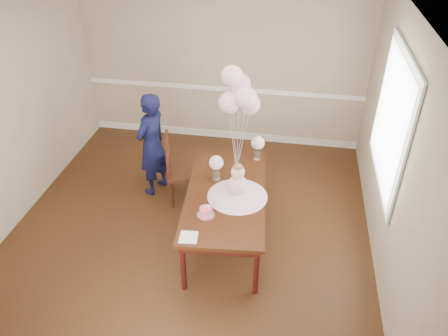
% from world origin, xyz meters
% --- Properties ---
extents(floor, '(4.50, 5.00, 0.00)m').
position_xyz_m(floor, '(0.00, 0.00, 0.00)').
color(floor, black).
rests_on(floor, ground).
extents(ceiling, '(4.50, 5.00, 0.02)m').
position_xyz_m(ceiling, '(0.00, 0.00, 2.70)').
color(ceiling, white).
rests_on(ceiling, wall_back).
extents(wall_back, '(4.50, 0.02, 2.70)m').
position_xyz_m(wall_back, '(0.00, 2.50, 1.35)').
color(wall_back, tan).
rests_on(wall_back, floor).
extents(wall_right, '(0.02, 5.00, 2.70)m').
position_xyz_m(wall_right, '(2.25, 0.00, 1.35)').
color(wall_right, tan).
rests_on(wall_right, floor).
extents(chair_rail_trim, '(4.50, 0.02, 0.07)m').
position_xyz_m(chair_rail_trim, '(0.00, 2.49, 0.90)').
color(chair_rail_trim, white).
rests_on(chair_rail_trim, wall_back).
extents(baseboard_trim, '(4.50, 0.02, 0.12)m').
position_xyz_m(baseboard_trim, '(0.00, 2.49, 0.06)').
color(baseboard_trim, silver).
rests_on(baseboard_trim, floor).
extents(window_frame, '(0.02, 1.66, 1.56)m').
position_xyz_m(window_frame, '(2.23, 0.50, 1.55)').
color(window_frame, silver).
rests_on(window_frame, wall_right).
extents(window_blinds, '(0.01, 1.50, 1.40)m').
position_xyz_m(window_blinds, '(2.21, 0.50, 1.55)').
color(window_blinds, white).
rests_on(window_blinds, wall_right).
extents(dining_table_top, '(1.08, 1.91, 0.05)m').
position_xyz_m(dining_table_top, '(0.47, 0.02, 0.67)').
color(dining_table_top, black).
rests_on(dining_table_top, table_leg_fl).
extents(table_apron, '(0.98, 1.81, 0.09)m').
position_xyz_m(table_apron, '(0.47, 0.02, 0.60)').
color(table_apron, black).
rests_on(table_apron, table_leg_fl).
extents(table_leg_fl, '(0.07, 0.07, 0.64)m').
position_xyz_m(table_leg_fl, '(0.16, -0.86, 0.32)').
color(table_leg_fl, black).
rests_on(table_leg_fl, floor).
extents(table_leg_fr, '(0.07, 0.07, 0.64)m').
position_xyz_m(table_leg_fr, '(0.93, -0.79, 0.32)').
color(table_leg_fr, black).
rests_on(table_leg_fr, floor).
extents(table_leg_bl, '(0.07, 0.07, 0.64)m').
position_xyz_m(table_leg_bl, '(0.01, 0.83, 0.32)').
color(table_leg_bl, black).
rests_on(table_leg_bl, floor).
extents(table_leg_br, '(0.07, 0.07, 0.64)m').
position_xyz_m(table_leg_br, '(0.78, 0.89, 0.32)').
color(table_leg_br, black).
rests_on(table_leg_br, floor).
extents(baby_skirt, '(0.76, 0.76, 0.09)m').
position_xyz_m(baby_skirt, '(0.61, -0.02, 0.74)').
color(baby_skirt, '#E7AAD0').
rests_on(baby_skirt, dining_table_top).
extents(baby_torso, '(0.22, 0.22, 0.22)m').
position_xyz_m(baby_torso, '(0.61, -0.02, 0.85)').
color(baby_torso, '#FA9ED4').
rests_on(baby_torso, baby_skirt).
extents(baby_head, '(0.16, 0.16, 0.16)m').
position_xyz_m(baby_head, '(0.61, -0.02, 1.03)').
color(baby_head, beige).
rests_on(baby_head, baby_torso).
extents(baby_hair, '(0.11, 0.11, 0.11)m').
position_xyz_m(baby_hair, '(0.61, -0.02, 1.08)').
color(baby_hair, brown).
rests_on(baby_hair, baby_head).
extents(cake_platter, '(0.22, 0.22, 0.01)m').
position_xyz_m(cake_platter, '(0.32, -0.41, 0.69)').
color(cake_platter, silver).
rests_on(cake_platter, dining_table_top).
extents(birthday_cake, '(0.15, 0.15, 0.09)m').
position_xyz_m(birthday_cake, '(0.32, -0.41, 0.74)').
color(birthday_cake, '#FA4F7D').
rests_on(birthday_cake, cake_platter).
extents(cake_flower_a, '(0.03, 0.03, 0.03)m').
position_xyz_m(cake_flower_a, '(0.32, -0.41, 0.80)').
color(cake_flower_a, silver).
rests_on(cake_flower_a, birthday_cake).
extents(cake_flower_b, '(0.03, 0.03, 0.03)m').
position_xyz_m(cake_flower_b, '(0.35, -0.39, 0.80)').
color(cake_flower_b, silver).
rests_on(cake_flower_b, birthday_cake).
extents(rose_vase_near, '(0.10, 0.10, 0.15)m').
position_xyz_m(rose_vase_near, '(0.31, 0.28, 0.76)').
color(rose_vase_near, silver).
rests_on(rose_vase_near, dining_table_top).
extents(roses_near, '(0.17, 0.17, 0.17)m').
position_xyz_m(roses_near, '(0.31, 0.28, 0.93)').
color(roses_near, beige).
rests_on(roses_near, rose_vase_near).
extents(rose_vase_far, '(0.10, 0.10, 0.15)m').
position_xyz_m(rose_vase_far, '(0.75, 0.83, 0.76)').
color(rose_vase_far, white).
rests_on(rose_vase_far, dining_table_top).
extents(roses_far, '(0.17, 0.17, 0.17)m').
position_xyz_m(roses_far, '(0.75, 0.83, 0.93)').
color(roses_far, silver).
rests_on(roses_far, rose_vase_far).
extents(napkin, '(0.20, 0.20, 0.01)m').
position_xyz_m(napkin, '(0.22, -0.79, 0.69)').
color(napkin, white).
rests_on(napkin, dining_table_top).
extents(balloon_weight, '(0.04, 0.04, 0.02)m').
position_xyz_m(balloon_weight, '(0.52, 0.53, 0.70)').
color(balloon_weight, silver).
rests_on(balloon_weight, dining_table_top).
extents(balloon_a, '(0.26, 0.26, 0.26)m').
position_xyz_m(balloon_a, '(0.43, 0.52, 1.61)').
color(balloon_a, '#FFB4C7').
rests_on(balloon_a, balloon_ribbon_a).
extents(balloon_b, '(0.26, 0.26, 0.26)m').
position_xyz_m(balloon_b, '(0.61, 0.49, 1.70)').
color(balloon_b, '#FFB4D0').
rests_on(balloon_b, balloon_ribbon_b).
extents(balloon_c, '(0.26, 0.26, 0.26)m').
position_xyz_m(balloon_c, '(0.53, 0.62, 1.79)').
color(balloon_c, '#DE9DB2').
rests_on(balloon_c, balloon_ribbon_c).
extents(balloon_d, '(0.26, 0.26, 0.26)m').
position_xyz_m(balloon_d, '(0.44, 0.63, 1.88)').
color(balloon_d, '#FFB4CE').
rests_on(balloon_d, balloon_ribbon_d).
extents(balloon_e, '(0.26, 0.26, 0.26)m').
position_xyz_m(balloon_e, '(0.65, 0.61, 1.56)').
color(balloon_e, '#DA9AB2').
rests_on(balloon_e, balloon_ribbon_e).
extents(balloon_ribbon_a, '(0.08, 0.01, 0.77)m').
position_xyz_m(balloon_ribbon_a, '(0.47, 0.53, 1.08)').
color(balloon_ribbon_a, white).
rests_on(balloon_ribbon_a, balloon_weight).
extents(balloon_ribbon_b, '(0.10, 0.04, 0.86)m').
position_xyz_m(balloon_ribbon_b, '(0.57, 0.51, 1.13)').
color(balloon_ribbon_b, white).
rests_on(balloon_ribbon_b, balloon_weight).
extents(balloon_ribbon_c, '(0.01, 0.09, 0.95)m').
position_xyz_m(balloon_ribbon_c, '(0.52, 0.58, 1.18)').
color(balloon_ribbon_c, white).
rests_on(balloon_ribbon_c, balloon_weight).
extents(balloon_ribbon_d, '(0.08, 0.09, 1.04)m').
position_xyz_m(balloon_ribbon_d, '(0.48, 0.58, 1.22)').
color(balloon_ribbon_d, white).
rests_on(balloon_ribbon_d, balloon_weight).
extents(balloon_ribbon_e, '(0.12, 0.08, 0.71)m').
position_xyz_m(balloon_ribbon_e, '(0.58, 0.57, 1.06)').
color(balloon_ribbon_e, white).
rests_on(balloon_ribbon_e, balloon_weight).
extents(dining_chair_seat, '(0.54, 0.54, 0.05)m').
position_xyz_m(dining_chair_seat, '(-0.22, 0.70, 0.45)').
color(dining_chair_seat, black).
rests_on(dining_chair_seat, chair_leg_fl).
extents(chair_leg_fl, '(0.05, 0.05, 0.43)m').
position_xyz_m(chair_leg_fl, '(-0.34, 0.48, 0.21)').
color(chair_leg_fl, '#33130E').
rests_on(chair_leg_fl, floor).
extents(chair_leg_fr, '(0.05, 0.05, 0.43)m').
position_xyz_m(chair_leg_fr, '(0.00, 0.57, 0.21)').
color(chair_leg_fr, '#3E1A11').
rests_on(chair_leg_fr, floor).
extents(chair_leg_bl, '(0.05, 0.05, 0.43)m').
position_xyz_m(chair_leg_bl, '(-0.44, 0.83, 0.21)').
color(chair_leg_bl, '#3A1E10').
rests_on(chair_leg_bl, floor).
extents(chair_leg_br, '(0.05, 0.05, 0.43)m').
position_xyz_m(chair_leg_br, '(-0.09, 0.92, 0.21)').
color(chair_leg_br, black).
rests_on(chair_leg_br, floor).
extents(chair_back_post_l, '(0.05, 0.05, 0.56)m').
position_xyz_m(chair_back_post_l, '(-0.36, 0.48, 0.73)').
color(chair_back_post_l, '#34160E').
rests_on(chair_back_post_l, dining_chair_seat).
extents(chair_back_post_r, '(0.05, 0.05, 0.56)m').
position_xyz_m(chair_back_post_r, '(-0.45, 0.82, 0.73)').
color(chair_back_post_r, '#3D1A10').
rests_on(chair_back_post_r, dining_chair_seat).
extents(chair_slat_low, '(0.13, 0.39, 0.05)m').
position_xyz_m(chair_slat_low, '(-0.41, 0.65, 0.62)').
color(chair_slat_low, '#3E1610').
rests_on(chair_slat_low, dining_chair_seat).
extents(chair_slat_mid, '(0.13, 0.39, 0.05)m').
position_xyz_m(chair_slat_mid, '(-0.41, 0.65, 0.77)').
color(chair_slat_mid, '#3D1610').
rests_on(chair_slat_mid, dining_chair_seat).
extents(chair_slat_top, '(0.13, 0.39, 0.05)m').
position_xyz_m(chair_slat_top, '(-0.41, 0.65, 0.93)').
color(chair_slat_top, '#34160E').
rests_on(chair_slat_top, dining_chair_seat).
extents(woman, '(0.53, 0.63, 1.49)m').
position_xyz_m(woman, '(-0.68, 0.84, 0.74)').
color(woman, black).
rests_on(woman, floor).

